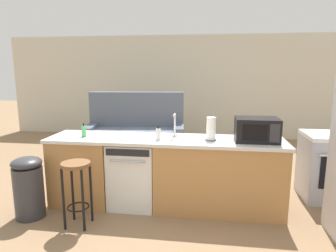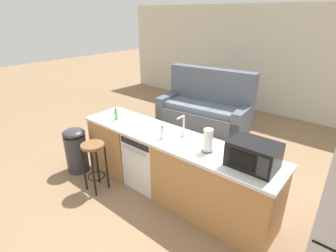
{
  "view_description": "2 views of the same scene",
  "coord_description": "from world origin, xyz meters",
  "px_view_note": "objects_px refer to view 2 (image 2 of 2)",
  "views": [
    {
      "loc": [
        0.69,
        -3.58,
        1.74
      ],
      "look_at": [
        0.13,
        0.41,
        0.98
      ],
      "focal_mm": 32.0,
      "sensor_mm": 36.0,
      "label": 1
    },
    {
      "loc": [
        2.09,
        -2.39,
        2.4
      ],
      "look_at": [
        0.01,
        0.1,
        0.98
      ],
      "focal_mm": 28.0,
      "sensor_mm": 36.0,
      "label": 2
    }
  ],
  "objects_px": {
    "dishwasher": "(150,159)",
    "trash_bin": "(76,150)",
    "soap_bottle": "(162,133)",
    "bar_stool": "(94,157)",
    "dish_soap_bottle": "(116,115)",
    "couch": "(206,109)",
    "microwave": "(253,155)",
    "paper_towel_roll": "(208,141)"
  },
  "relations": [
    {
      "from": "microwave",
      "to": "dishwasher",
      "type": "bearing_deg",
      "value": 179.95
    },
    {
      "from": "microwave",
      "to": "couch",
      "type": "height_order",
      "value": "couch"
    },
    {
      "from": "dish_soap_bottle",
      "to": "microwave",
      "type": "bearing_deg",
      "value": 1.72
    },
    {
      "from": "paper_towel_roll",
      "to": "bar_stool",
      "type": "bearing_deg",
      "value": -158.14
    },
    {
      "from": "bar_stool",
      "to": "microwave",
      "type": "bearing_deg",
      "value": 17.08
    },
    {
      "from": "dishwasher",
      "to": "microwave",
      "type": "distance_m",
      "value": 1.62
    },
    {
      "from": "dish_soap_bottle",
      "to": "trash_bin",
      "type": "xyz_separation_m",
      "value": [
        -0.53,
        -0.44,
        -0.59
      ]
    },
    {
      "from": "microwave",
      "to": "dish_soap_bottle",
      "type": "xyz_separation_m",
      "value": [
        -2.13,
        -0.06,
        -0.07
      ]
    },
    {
      "from": "soap_bottle",
      "to": "dish_soap_bottle",
      "type": "height_order",
      "value": "same"
    },
    {
      "from": "microwave",
      "to": "paper_towel_roll",
      "type": "xyz_separation_m",
      "value": [
        -0.54,
        -0.03,
        -0.0
      ]
    },
    {
      "from": "microwave",
      "to": "soap_bottle",
      "type": "relative_size",
      "value": 2.84
    },
    {
      "from": "paper_towel_roll",
      "to": "soap_bottle",
      "type": "height_order",
      "value": "paper_towel_roll"
    },
    {
      "from": "paper_towel_roll",
      "to": "dish_soap_bottle",
      "type": "xyz_separation_m",
      "value": [
        -1.59,
        -0.04,
        -0.07
      ]
    },
    {
      "from": "soap_bottle",
      "to": "dish_soap_bottle",
      "type": "distance_m",
      "value": 0.96
    },
    {
      "from": "paper_towel_roll",
      "to": "couch",
      "type": "bearing_deg",
      "value": 122.18
    },
    {
      "from": "microwave",
      "to": "dish_soap_bottle",
      "type": "relative_size",
      "value": 2.84
    },
    {
      "from": "trash_bin",
      "to": "couch",
      "type": "distance_m",
      "value": 2.99
    },
    {
      "from": "dishwasher",
      "to": "couch",
      "type": "bearing_deg",
      "value": 103.46
    },
    {
      "from": "paper_towel_roll",
      "to": "trash_bin",
      "type": "relative_size",
      "value": 0.38
    },
    {
      "from": "soap_bottle",
      "to": "bar_stool",
      "type": "bearing_deg",
      "value": -148.86
    },
    {
      "from": "bar_stool",
      "to": "dish_soap_bottle",
      "type": "bearing_deg",
      "value": 103.36
    },
    {
      "from": "paper_towel_roll",
      "to": "dish_soap_bottle",
      "type": "relative_size",
      "value": 1.6
    },
    {
      "from": "trash_bin",
      "to": "couch",
      "type": "bearing_deg",
      "value": 79.0
    },
    {
      "from": "dish_soap_bottle",
      "to": "bar_stool",
      "type": "height_order",
      "value": "dish_soap_bottle"
    },
    {
      "from": "dish_soap_bottle",
      "to": "trash_bin",
      "type": "relative_size",
      "value": 0.24
    },
    {
      "from": "dishwasher",
      "to": "soap_bottle",
      "type": "distance_m",
      "value": 0.66
    },
    {
      "from": "dish_soap_bottle",
      "to": "couch",
      "type": "relative_size",
      "value": 0.08
    },
    {
      "from": "paper_towel_roll",
      "to": "bar_stool",
      "type": "xyz_separation_m",
      "value": [
        -1.46,
        -0.59,
        -0.5
      ]
    },
    {
      "from": "microwave",
      "to": "couch",
      "type": "bearing_deg",
      "value": 130.59
    },
    {
      "from": "dishwasher",
      "to": "soap_bottle",
      "type": "bearing_deg",
      "value": -18.23
    },
    {
      "from": "dish_soap_bottle",
      "to": "bar_stool",
      "type": "bearing_deg",
      "value": -76.64
    },
    {
      "from": "trash_bin",
      "to": "microwave",
      "type": "bearing_deg",
      "value": 10.78
    },
    {
      "from": "dishwasher",
      "to": "dish_soap_bottle",
      "type": "xyz_separation_m",
      "value": [
        -0.62,
        -0.07,
        0.55
      ]
    },
    {
      "from": "dishwasher",
      "to": "couch",
      "type": "xyz_separation_m",
      "value": [
        -0.58,
        2.43,
        -0.03
      ]
    },
    {
      "from": "dishwasher",
      "to": "trash_bin",
      "type": "bearing_deg",
      "value": -156.26
    },
    {
      "from": "soap_bottle",
      "to": "couch",
      "type": "bearing_deg",
      "value": 109.9
    },
    {
      "from": "dishwasher",
      "to": "trash_bin",
      "type": "height_order",
      "value": "dishwasher"
    },
    {
      "from": "dishwasher",
      "to": "paper_towel_roll",
      "type": "xyz_separation_m",
      "value": [
        0.97,
        -0.03,
        0.62
      ]
    },
    {
      "from": "soap_bottle",
      "to": "bar_stool",
      "type": "height_order",
      "value": "soap_bottle"
    },
    {
      "from": "paper_towel_roll",
      "to": "couch",
      "type": "distance_m",
      "value": 2.98
    },
    {
      "from": "trash_bin",
      "to": "bar_stool",
      "type": "bearing_deg",
      "value": -9.28
    },
    {
      "from": "bar_stool",
      "to": "couch",
      "type": "xyz_separation_m",
      "value": [
        -0.09,
        3.05,
        -0.14
      ]
    }
  ]
}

